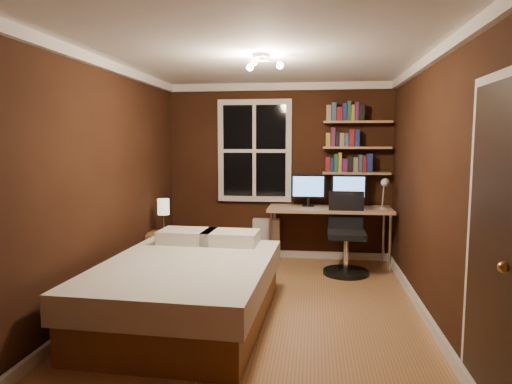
# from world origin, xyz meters

# --- Properties ---
(floor) EXTENTS (4.20, 4.20, 0.00)m
(floor) POSITION_xyz_m (0.00, 0.00, 0.00)
(floor) COLOR olive
(floor) RESTS_ON ground
(wall_back) EXTENTS (3.20, 0.04, 2.50)m
(wall_back) POSITION_xyz_m (0.00, 2.10, 1.25)
(wall_back) COLOR black
(wall_back) RESTS_ON ground
(wall_left) EXTENTS (0.04, 4.20, 2.50)m
(wall_left) POSITION_xyz_m (-1.60, 0.00, 1.25)
(wall_left) COLOR black
(wall_left) RESTS_ON ground
(wall_right) EXTENTS (0.04, 4.20, 2.50)m
(wall_right) POSITION_xyz_m (1.60, 0.00, 1.25)
(wall_right) COLOR black
(wall_right) RESTS_ON ground
(ceiling) EXTENTS (3.20, 4.20, 0.02)m
(ceiling) POSITION_xyz_m (0.00, 0.00, 2.50)
(ceiling) COLOR white
(ceiling) RESTS_ON wall_back
(window) EXTENTS (1.06, 0.06, 1.46)m
(window) POSITION_xyz_m (-0.35, 2.06, 1.55)
(window) COLOR silver
(window) RESTS_ON wall_back
(door) EXTENTS (0.03, 0.82, 2.05)m
(door) POSITION_xyz_m (1.59, -1.55, 1.02)
(door) COLOR black
(door) RESTS_ON ground
(door_knob) EXTENTS (0.06, 0.06, 0.06)m
(door_knob) POSITION_xyz_m (1.55, -1.85, 1.00)
(door_knob) COLOR gold
(door_knob) RESTS_ON door
(ceiling_fixture) EXTENTS (0.44, 0.44, 0.18)m
(ceiling_fixture) POSITION_xyz_m (0.00, -0.10, 2.40)
(ceiling_fixture) COLOR beige
(ceiling_fixture) RESTS_ON ceiling
(bookshelf_lower) EXTENTS (0.92, 0.22, 0.03)m
(bookshelf_lower) POSITION_xyz_m (1.08, 1.98, 1.25)
(bookshelf_lower) COLOR tan
(bookshelf_lower) RESTS_ON wall_back
(books_row_lower) EXTENTS (0.60, 0.16, 0.23)m
(books_row_lower) POSITION_xyz_m (1.08, 1.98, 1.38)
(books_row_lower) COLOR maroon
(books_row_lower) RESTS_ON bookshelf_lower
(bookshelf_middle) EXTENTS (0.92, 0.22, 0.03)m
(bookshelf_middle) POSITION_xyz_m (1.08, 1.98, 1.60)
(bookshelf_middle) COLOR tan
(bookshelf_middle) RESTS_ON wall_back
(books_row_middle) EXTENTS (0.42, 0.16, 0.23)m
(books_row_middle) POSITION_xyz_m (1.08, 1.98, 1.73)
(books_row_middle) COLOR navy
(books_row_middle) RESTS_ON bookshelf_middle
(bookshelf_upper) EXTENTS (0.92, 0.22, 0.03)m
(bookshelf_upper) POSITION_xyz_m (1.08, 1.98, 1.95)
(bookshelf_upper) COLOR tan
(bookshelf_upper) RESTS_ON wall_back
(books_row_upper) EXTENTS (0.48, 0.16, 0.23)m
(books_row_upper) POSITION_xyz_m (1.08, 1.98, 2.08)
(books_row_upper) COLOR #255636
(books_row_upper) RESTS_ON bookshelf_upper
(bed) EXTENTS (1.60, 2.17, 0.72)m
(bed) POSITION_xyz_m (-0.66, -0.41, 0.31)
(bed) COLOR brown
(bed) RESTS_ON ground
(nightstand) EXTENTS (0.50, 0.50, 0.53)m
(nightstand) POSITION_xyz_m (-1.39, 1.09, 0.26)
(nightstand) COLOR brown
(nightstand) RESTS_ON ground
(bedside_lamp) EXTENTS (0.15, 0.15, 0.44)m
(bedside_lamp) POSITION_xyz_m (-1.39, 1.09, 0.74)
(bedside_lamp) COLOR beige
(bedside_lamp) RESTS_ON nightstand
(radiator) EXTENTS (0.38, 0.13, 0.58)m
(radiator) POSITION_xyz_m (-0.17, 1.99, 0.29)
(radiator) COLOR silver
(radiator) RESTS_ON ground
(desk) EXTENTS (1.66, 0.62, 0.79)m
(desk) POSITION_xyz_m (0.72, 1.77, 0.73)
(desk) COLOR tan
(desk) RESTS_ON ground
(monitor_left) EXTENTS (0.47, 0.12, 0.44)m
(monitor_left) POSITION_xyz_m (0.43, 1.85, 1.01)
(monitor_left) COLOR black
(monitor_left) RESTS_ON desk
(monitor_right) EXTENTS (0.47, 0.12, 0.44)m
(monitor_right) POSITION_xyz_m (0.98, 1.85, 1.01)
(monitor_right) COLOR black
(monitor_right) RESTS_ON desk
(desk_lamp) EXTENTS (0.14, 0.32, 0.44)m
(desk_lamp) POSITION_xyz_m (1.42, 1.65, 1.01)
(desk_lamp) COLOR silver
(desk_lamp) RESTS_ON desk
(office_chair) EXTENTS (0.57, 0.57, 1.04)m
(office_chair) POSITION_xyz_m (0.92, 1.37, 0.40)
(office_chair) COLOR black
(office_chair) RESTS_ON ground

